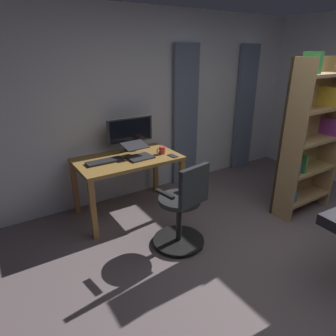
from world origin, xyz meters
TOP-DOWN VIEW (x-y plane):
  - ground_plane at (0.00, 0.00)m, footprint 6.78×6.78m
  - back_room_partition at (0.00, -2.61)m, footprint 4.91×0.10m
  - curtain_left_panel at (-1.60, -2.50)m, footprint 0.39×0.06m
  - curtain_right_panel at (-0.34, -2.50)m, footprint 0.42×0.06m
  - desk at (0.83, -2.08)m, footprint 1.26×0.75m
  - office_chair at (0.68, -1.11)m, footprint 0.56×0.56m
  - computer_monitor at (0.65, -2.34)m, footprint 0.63×0.18m
  - computer_keyboard at (1.13, -2.07)m, footprint 0.43×0.15m
  - laptop at (0.71, -2.03)m, footprint 0.32×0.36m
  - cell_phone_by_monitor at (0.33, -1.82)m, footprint 0.08×0.15m
  - mug_coffee at (0.39, -1.98)m, footprint 0.12×0.08m
  - bookshelf at (-1.10, -0.96)m, footprint 0.85×0.30m

SIDE VIEW (x-z plane):
  - ground_plane at x=0.00m, z-range 0.00..0.00m
  - office_chair at x=0.68m, z-range -0.02..0.94m
  - desk at x=0.83m, z-range 0.28..1.03m
  - cell_phone_by_monitor at x=0.33m, z-range 0.75..0.76m
  - computer_keyboard at x=1.13m, z-range 0.75..0.78m
  - mug_coffee at x=0.39m, z-range 0.75..0.85m
  - laptop at x=0.71m, z-range 0.73..0.89m
  - bookshelf at x=-1.10m, z-range -0.01..1.96m
  - computer_monitor at x=0.65m, z-range 0.79..1.22m
  - curtain_left_panel at x=-1.60m, z-range 0.00..2.08m
  - curtain_right_panel at x=-0.34m, z-range 0.00..2.08m
  - back_room_partition at x=0.00m, z-range 0.00..2.52m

